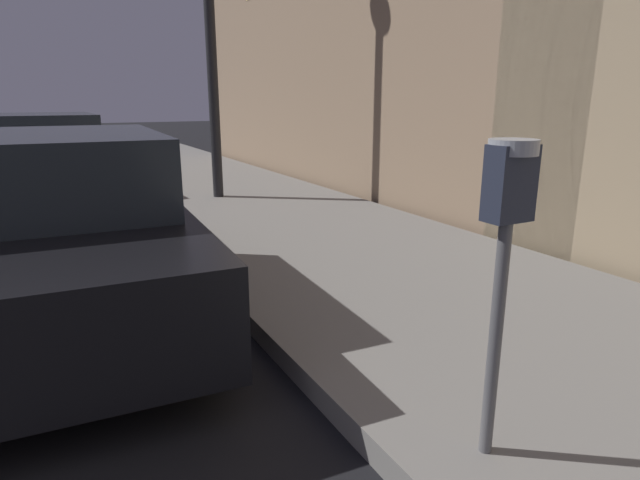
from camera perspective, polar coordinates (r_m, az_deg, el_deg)
The scene contains 3 objects.
parking_meter at distance 2.22m, azimuth 19.47°, elevation 1.61°, with size 0.19×0.19×1.37m.
car_black at distance 4.55m, azimuth -26.50°, elevation 1.24°, with size 2.19×4.28×1.43m.
car_silver at distance 10.22m, azimuth -27.69°, elevation 7.99°, with size 2.16×4.22×1.43m.
Camera 1 is at (2.80, -0.77, 1.67)m, focal length 29.59 mm.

